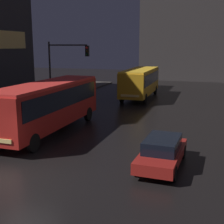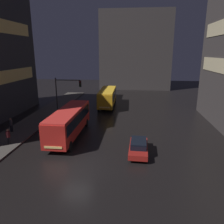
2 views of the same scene
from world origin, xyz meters
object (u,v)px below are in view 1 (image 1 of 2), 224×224
object	(u,v)px
car_taxi	(162,152)
traffic_light_main	(64,63)
bus_near	(49,102)
bus_far	(140,80)

from	to	relation	value
car_taxi	traffic_light_main	size ratio (longest dim) A/B	0.75
bus_near	bus_far	bearing A→B (deg)	-99.32
bus_near	traffic_light_main	distance (m)	8.49
car_taxi	traffic_light_main	bearing A→B (deg)	-44.99
bus_near	car_taxi	size ratio (longest dim) A/B	2.36
bus_near	car_taxi	world-z (taller)	bus_near
traffic_light_main	bus_far	bearing A→B (deg)	52.76
bus_near	traffic_light_main	world-z (taller)	traffic_light_main
bus_far	traffic_light_main	bearing A→B (deg)	51.78
bus_near	traffic_light_main	size ratio (longest dim) A/B	1.77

